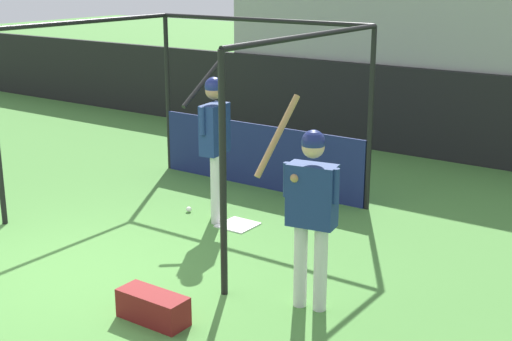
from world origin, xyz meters
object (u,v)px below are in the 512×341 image
(player_waiting, at_px, (311,203))
(equipment_bag, at_px, (153,307))
(baseball, at_px, (189,209))
(player_batter, at_px, (214,134))

(player_waiting, height_order, equipment_bag, player_waiting)
(player_waiting, xyz_separation_m, baseball, (-2.75, 1.47, -1.03))
(equipment_bag, bearing_deg, player_batter, 116.00)
(player_batter, distance_m, equipment_bag, 2.96)
(player_batter, height_order, equipment_bag, player_batter)
(player_batter, relative_size, baseball, 27.49)
(player_waiting, bearing_deg, equipment_bag, 35.91)
(player_waiting, bearing_deg, baseball, -37.75)
(player_batter, distance_m, player_waiting, 2.68)
(equipment_bag, bearing_deg, player_waiting, 45.65)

